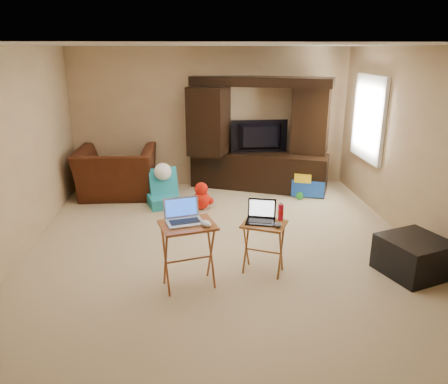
{
  "coord_description": "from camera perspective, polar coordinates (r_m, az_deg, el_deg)",
  "views": [
    {
      "loc": [
        -0.41,
        -5.22,
        2.47
      ],
      "look_at": [
        0.0,
        -0.2,
        0.8
      ],
      "focal_mm": 35.0,
      "sensor_mm": 36.0,
      "label": 1
    }
  ],
  "objects": [
    {
      "name": "wall_left",
      "position": [
        5.76,
        -25.91,
        4.25
      ],
      "size": [
        0.0,
        5.5,
        5.5
      ],
      "primitive_type": "plane",
      "rotation": [
        1.57,
        0.0,
        1.57
      ],
      "color": "tan",
      "rests_on": "ground"
    },
    {
      "name": "tray_table_right",
      "position": [
        5.02,
        5.17,
        -7.27
      ],
      "size": [
        0.58,
        0.53,
        0.61
      ],
      "primitive_type": "cube",
      "rotation": [
        0.0,
        0.0,
        -0.43
      ],
      "color": "#935323",
      "rests_on": "floor"
    },
    {
      "name": "recliner",
      "position": [
        7.76,
        -13.83,
        2.48
      ],
      "size": [
        1.31,
        1.15,
        0.84
      ],
      "primitive_type": "imported",
      "rotation": [
        0.0,
        0.0,
        3.12
      ],
      "color": "#461E0F",
      "rests_on": "floor"
    },
    {
      "name": "ottoman",
      "position": [
        5.47,
        23.52,
        -7.68
      ],
      "size": [
        0.84,
        0.84,
        0.42
      ],
      "primitive_type": "cube",
      "rotation": [
        0.0,
        0.0,
        0.34
      ],
      "color": "black",
      "rests_on": "floor"
    },
    {
      "name": "window_pane",
      "position": [
        7.44,
        18.51,
        9.14
      ],
      "size": [
        0.0,
        1.2,
        1.2
      ],
      "primitive_type": "plane",
      "rotation": [
        1.57,
        0.0,
        -1.57
      ],
      "color": "white",
      "rests_on": "ground"
    },
    {
      "name": "mouse_right",
      "position": [
        4.8,
        7.05,
        -4.27
      ],
      "size": [
        0.1,
        0.14,
        0.05
      ],
      "primitive_type": "ellipsoid",
      "rotation": [
        0.0,
        0.0,
        -0.18
      ],
      "color": "#3E3F43",
      "rests_on": "tray_table_right"
    },
    {
      "name": "push_toy",
      "position": [
        7.73,
        10.93,
        1.02
      ],
      "size": [
        0.66,
        0.54,
        0.43
      ],
      "primitive_type": null,
      "rotation": [
        0.0,
        0.0,
        -0.26
      ],
      "color": "blue",
      "rests_on": "floor"
    },
    {
      "name": "mouse_left",
      "position": [
        4.49,
        -2.34,
        -4.12
      ],
      "size": [
        0.13,
        0.17,
        0.06
      ],
      "primitive_type": "ellipsoid",
      "rotation": [
        0.0,
        0.0,
        0.3
      ],
      "color": "silver",
      "rests_on": "tray_table_left"
    },
    {
      "name": "television",
      "position": [
        7.83,
        4.74,
        7.16
      ],
      "size": [
        1.02,
        0.16,
        0.58
      ],
      "primitive_type": "imported",
      "rotation": [
        0.0,
        0.0,
        3.17
      ],
      "color": "black",
      "rests_on": "entertainment_center"
    },
    {
      "name": "laptop_left",
      "position": [
        4.54,
        -5.19,
        -2.67
      ],
      "size": [
        0.44,
        0.39,
        0.24
      ],
      "primitive_type": "cube",
      "rotation": [
        0.0,
        0.0,
        0.25
      ],
      "color": "#A9A9AD",
      "rests_on": "tray_table_left"
    },
    {
      "name": "child_rocker",
      "position": [
        7.12,
        -7.98,
        0.48
      ],
      "size": [
        0.59,
        0.64,
        0.61
      ],
      "primitive_type": null,
      "rotation": [
        0.0,
        0.0,
        0.29
      ],
      "color": "teal",
      "rests_on": "floor"
    },
    {
      "name": "entertainment_center",
      "position": [
        7.87,
        4.7,
        7.51
      ],
      "size": [
        2.5,
        1.47,
        2.0
      ],
      "primitive_type": "cube",
      "rotation": [
        0.0,
        0.0,
        -0.38
      ],
      "color": "black",
      "rests_on": "floor"
    },
    {
      "name": "tray_table_left",
      "position": [
        4.71,
        -4.65,
        -8.28
      ],
      "size": [
        0.65,
        0.57,
        0.73
      ],
      "primitive_type": "cube",
      "rotation": [
        0.0,
        0.0,
        0.26
      ],
      "color": "#A24D27",
      "rests_on": "floor"
    },
    {
      "name": "window_frame",
      "position": [
        7.43,
        18.37,
        9.14
      ],
      "size": [
        0.06,
        1.14,
        1.34
      ],
      "primitive_type": "cube",
      "color": "white",
      "rests_on": "ground"
    },
    {
      "name": "plush_toy",
      "position": [
        6.98,
        -2.97,
        -0.46
      ],
      "size": [
        0.4,
        0.33,
        0.44
      ],
      "primitive_type": null,
      "color": "red",
      "rests_on": "floor"
    },
    {
      "name": "laptop_right",
      "position": [
        4.87,
        4.81,
        -2.68
      ],
      "size": [
        0.38,
        0.34,
        0.24
      ],
      "primitive_type": "cube",
      "rotation": [
        0.0,
        0.0,
        -0.27
      ],
      "color": "black",
      "rests_on": "tray_table_right"
    },
    {
      "name": "wall_back",
      "position": [
        8.07,
        -1.71,
        9.64
      ],
      "size": [
        5.0,
        0.0,
        5.0
      ],
      "primitive_type": "plane",
      "rotation": [
        1.57,
        0.0,
        0.0
      ],
      "color": "tan",
      "rests_on": "ground"
    },
    {
      "name": "water_bottle",
      "position": [
        4.98,
        7.42,
        -2.63
      ],
      "size": [
        0.06,
        0.06,
        0.19
      ],
      "primitive_type": "cylinder",
      "color": "red",
      "rests_on": "tray_table_right"
    },
    {
      "name": "floor",
      "position": [
        5.79,
        -0.16,
        -6.91
      ],
      "size": [
        5.5,
        5.5,
        0.0
      ],
      "primitive_type": "plane",
      "color": "beige",
      "rests_on": "ground"
    },
    {
      "name": "ceiling",
      "position": [
        5.24,
        -0.19,
        18.67
      ],
      "size": [
        5.5,
        5.5,
        0.0
      ],
      "primitive_type": "plane",
      "rotation": [
        3.14,
        0.0,
        0.0
      ],
      "color": "silver",
      "rests_on": "ground"
    },
    {
      "name": "wall_front",
      "position": [
        2.78,
        4.27,
        -7.68
      ],
      "size": [
        5.0,
        0.0,
        5.0
      ],
      "primitive_type": "plane",
      "rotation": [
        -1.57,
        0.0,
        0.0
      ],
      "color": "tan",
      "rests_on": "ground"
    },
    {
      "name": "wall_right",
      "position": [
        6.1,
        24.06,
        5.21
      ],
      "size": [
        0.0,
        5.5,
        5.5
      ],
      "primitive_type": "plane",
      "rotation": [
        1.57,
        0.0,
        -1.57
      ],
      "color": "tan",
      "rests_on": "ground"
    }
  ]
}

